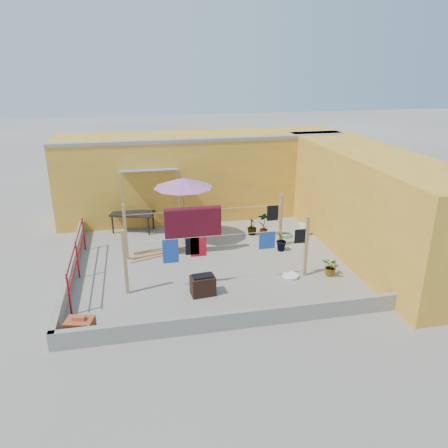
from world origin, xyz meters
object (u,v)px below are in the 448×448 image
Objects in this scene: outdoor_table at (133,215)px; water_jug_b at (305,231)px; green_hose at (286,235)px; brazier at (203,285)px; water_jug_a at (302,228)px; brick_stack at (80,328)px; white_basin at (290,276)px; plant_back_a at (209,218)px; patio_umbrella at (183,183)px.

water_jug_b is at bearing -15.63° from outdoor_table.
green_hose is (5.27, -1.59, -0.60)m from outdoor_table.
brazier is 5.45m from water_jug_b.
water_jug_b is at bearing -90.00° from water_jug_a.
water_jug_b is (-0.00, -0.30, 0.00)m from water_jug_a.
white_basin is (5.61, 1.77, -0.18)m from brick_stack.
brazier reaches higher than green_hose.
plant_back_a is (2.73, -0.35, -0.23)m from outdoor_table.
outdoor_table is 4.47× the size of water_jug_b.
outdoor_table is at bearing 133.13° from white_basin.
water_jug_b is at bearing 33.16° from brick_stack.
patio_umbrella is 4.63m from white_basin.
outdoor_table reaches higher than brazier.
water_jug_b reaches higher than white_basin.
brick_stack is at bearing -156.34° from brazier.
white_basin is 4.59m from plant_back_a.
plant_back_a reaches higher than water_jug_a.
patio_umbrella is 6.08m from brick_stack.
brick_stack reaches higher than water_jug_b.
patio_umbrella is 2.66m from outdoor_table.
patio_umbrella is at bearing -133.38° from plant_back_a.
outdoor_table is 2.76m from plant_back_a.
outdoor_table is 3.29× the size of green_hose.
plant_back_a is at bearing 78.05° from brazier.
water_jug_b is 0.72m from green_hose.
water_jug_a is (4.24, 3.72, -0.11)m from brazier.
water_jug_b is (7.24, 4.73, -0.06)m from brick_stack.
plant_back_a is at bearing 153.88° from green_hose.
plant_back_a is at bearing 46.62° from patio_umbrella.
brick_stack is at bearing -120.89° from patio_umbrella.
brick_stack reaches higher than white_basin.
green_hose is (3.56, -0.16, -2.06)m from patio_umbrella.
outdoor_table is 4.52× the size of water_jug_a.
brazier is 1.39× the size of white_basin.
outdoor_table is at bearing 167.08° from water_jug_a.
brick_stack is 1.03× the size of brazier.
white_basin is 0.95× the size of green_hose.
plant_back_a is (1.00, 4.74, 0.13)m from brazier.
plant_back_a is (-3.24, 1.02, 0.25)m from water_jug_a.
brazier is at bearing -71.25° from outdoor_table.
plant_back_a reaches higher than brazier.
brick_stack is 7.25m from plant_back_a.
brazier is (0.02, -3.65, -1.82)m from patio_umbrella.
green_hose is at bearing -2.57° from patio_umbrella.
white_basin is at bearing 17.47° from brick_stack.
outdoor_table is 6.22m from water_jug_b.
green_hose is at bearing 44.62° from brazier.
outdoor_table reaches higher than white_basin.
water_jug_b is at bearing 38.85° from brazier.
water_jug_a is (5.97, -1.37, -0.48)m from outdoor_table.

